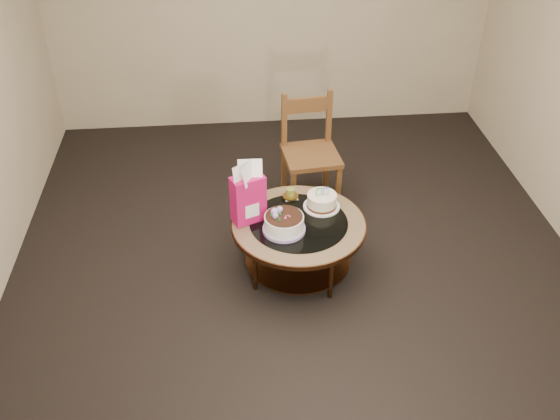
{
  "coord_description": "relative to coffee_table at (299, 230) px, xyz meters",
  "views": [
    {
      "loc": [
        -0.49,
        -3.7,
        3.26
      ],
      "look_at": [
        -0.14,
        0.02,
        0.56
      ],
      "focal_mm": 40.0,
      "sensor_mm": 36.0,
      "label": 1
    }
  ],
  "objects": [
    {
      "name": "ground",
      "position": [
        -0.0,
        0.0,
        -0.38
      ],
      "size": [
        5.0,
        5.0,
        0.0
      ],
      "primitive_type": "plane",
      "color": "black",
      "rests_on": "ground"
    },
    {
      "name": "dining_chair",
      "position": [
        0.21,
        0.92,
        0.13
      ],
      "size": [
        0.51,
        0.51,
        1.0
      ],
      "rotation": [
        0.0,
        0.0,
        0.1
      ],
      "color": "brown",
      "rests_on": "ground"
    },
    {
      "name": "room_walls",
      "position": [
        -0.0,
        0.0,
        1.16
      ],
      "size": [
        4.52,
        5.02,
        2.61
      ],
      "color": "#BEB090",
      "rests_on": "ground"
    },
    {
      "name": "cream_cake",
      "position": [
        0.2,
        0.17,
        0.14
      ],
      "size": [
        0.28,
        0.28,
        0.18
      ],
      "rotation": [
        0.0,
        0.0,
        0.09
      ],
      "color": "white",
      "rests_on": "coffee_table"
    },
    {
      "name": "decorated_cake",
      "position": [
        -0.12,
        -0.09,
        0.14
      ],
      "size": [
        0.32,
        0.32,
        0.18
      ],
      "rotation": [
        0.0,
        0.0,
        0.17
      ],
      "color": "#A88FCB",
      "rests_on": "coffee_table"
    },
    {
      "name": "gift_bag",
      "position": [
        -0.37,
        0.07,
        0.32
      ],
      "size": [
        0.28,
        0.24,
        0.49
      ],
      "rotation": [
        0.0,
        0.0,
        0.39
      ],
      "color": "#BE1158",
      "rests_on": "coffee_table"
    },
    {
      "name": "coffee_table",
      "position": [
        0.0,
        0.0,
        0.0
      ],
      "size": [
        1.02,
        1.02,
        0.46
      ],
      "color": "#563118",
      "rests_on": "ground"
    },
    {
      "name": "pillar_candle",
      "position": [
        -0.03,
        0.32,
        0.11
      ],
      "size": [
        0.12,
        0.12,
        0.09
      ],
      "rotation": [
        0.0,
        0.0,
        0.16
      ],
      "color": "#CFC155",
      "rests_on": "coffee_table"
    }
  ]
}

